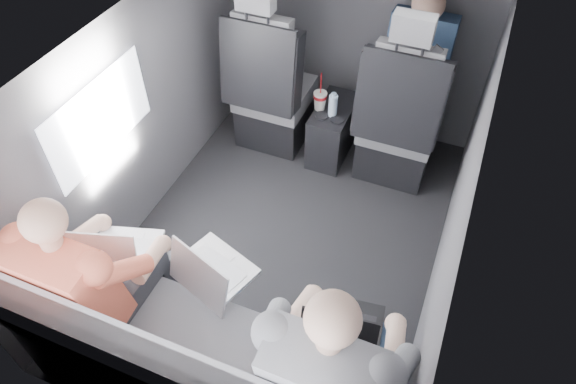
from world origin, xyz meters
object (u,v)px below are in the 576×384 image
at_px(laptop_silver, 210,270).
at_px(water_bottle, 333,105).
at_px(passenger_front_right, 417,60).
at_px(center_console, 333,131).
at_px(front_seat_left, 271,96).
at_px(rear_bench, 194,368).
at_px(front_seat_right, 398,127).
at_px(laptop_black, 343,325).
at_px(passenger_rear_right, 333,365).
at_px(passenger_rear_left, 98,277).
at_px(soda_cup, 320,100).
at_px(laptop_white, 119,249).

bearing_deg(laptop_silver, water_bottle, 88.05).
bearing_deg(passenger_front_right, center_console, -154.27).
bearing_deg(front_seat_left, rear_bench, -76.69).
relative_size(front_seat_right, laptop_silver, 3.16).
height_order(rear_bench, water_bottle, rear_bench).
bearing_deg(front_seat_left, laptop_black, -57.45).
bearing_deg(front_seat_right, passenger_rear_right, -85.11).
bearing_deg(center_console, passenger_rear_left, -104.99).
bearing_deg(water_bottle, passenger_rear_right, -71.43).
height_order(water_bottle, passenger_rear_right, passenger_rear_right).
height_order(front_seat_right, soda_cup, front_seat_right).
distance_m(soda_cup, laptop_silver, 1.60).
xyz_separation_m(front_seat_left, passenger_rear_right, (1.05, -1.81, 0.23)).
relative_size(water_bottle, laptop_black, 0.53).
bearing_deg(passenger_rear_right, passenger_front_right, 94.21).
height_order(center_console, soda_cup, soda_cup).
bearing_deg(soda_cup, laptop_black, -67.26).
xyz_separation_m(front_seat_left, rear_bench, (0.45, -1.90, -0.09)).
distance_m(soda_cup, passenger_front_right, 0.67).
relative_size(center_console, passenger_rear_left, 0.40).
relative_size(front_seat_left, laptop_white, 3.41).
bearing_deg(water_bottle, soda_cup, 161.86).
relative_size(front_seat_left, passenger_rear_left, 1.06).
xyz_separation_m(soda_cup, passenger_rear_left, (-0.40, -1.80, 0.15)).
relative_size(rear_bench, soda_cup, 5.72).
height_order(water_bottle, laptop_white, laptop_white).
relative_size(laptop_silver, passenger_rear_left, 0.34).
relative_size(front_seat_left, front_seat_right, 1.00).
distance_m(rear_bench, laptop_black, 0.72).
bearing_deg(soda_cup, passenger_front_right, 25.93).
bearing_deg(laptop_black, front_seat_left, 122.55).
distance_m(laptop_silver, passenger_rear_right, 0.68).
bearing_deg(center_console, passenger_front_right, 25.73).
height_order(passenger_rear_left, passenger_front_right, passenger_front_right).
xyz_separation_m(rear_bench, passenger_rear_right, (0.60, 0.09, 0.33)).
bearing_deg(passenger_rear_right, laptop_silver, 161.82).
relative_size(center_console, laptop_white, 1.30).
relative_size(rear_bench, passenger_rear_left, 1.34).
distance_m(laptop_white, passenger_rear_right, 1.10).
bearing_deg(laptop_black, rear_bench, -154.86).
height_order(front_seat_left, water_bottle, front_seat_left).
bearing_deg(soda_cup, laptop_white, -103.59).
relative_size(passenger_rear_right, passenger_front_right, 1.57).
relative_size(rear_bench, passenger_rear_right, 1.29).
bearing_deg(rear_bench, front_seat_right, 76.69).
relative_size(rear_bench, laptop_white, 4.32).
xyz_separation_m(laptop_white, laptop_silver, (0.45, 0.06, 0.00)).
bearing_deg(laptop_silver, rear_bench, -82.19).
relative_size(front_seat_right, passenger_rear_right, 1.02).
relative_size(front_seat_left, rear_bench, 0.79).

